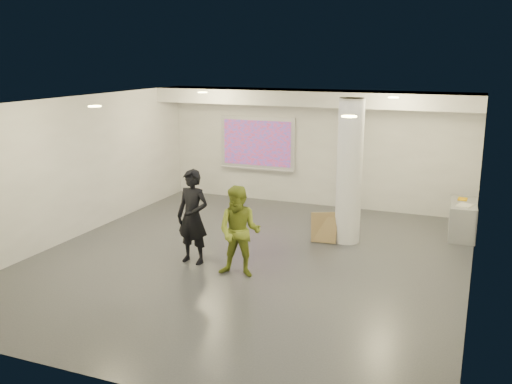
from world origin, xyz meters
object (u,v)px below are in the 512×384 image
at_px(credenza, 462,219).
at_px(woman, 193,217).
at_px(man, 239,232).
at_px(column, 349,172).
at_px(projection_screen, 257,144).

distance_m(credenza, woman, 5.89).
relative_size(woman, man, 1.09).
bearing_deg(column, man, -117.15).
xyz_separation_m(column, projection_screen, (-3.10, 2.65, 0.03)).
height_order(projection_screen, man, projection_screen).
bearing_deg(woman, projection_screen, 103.36).
bearing_deg(projection_screen, woman, -82.07).
distance_m(woman, man, 1.12).
height_order(woman, man, woman).
bearing_deg(column, projection_screen, 139.44).
relative_size(projection_screen, woman, 1.18).
bearing_deg(projection_screen, credenza, -14.24).
distance_m(projection_screen, man, 5.58).
bearing_deg(column, woman, -136.32).
bearing_deg(projection_screen, column, -40.56).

